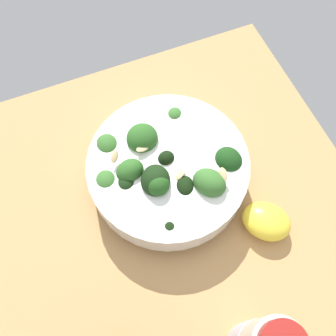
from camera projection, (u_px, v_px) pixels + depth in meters
ground_plane at (168, 217)px, 55.54cm from camera, size 56.08×56.08×3.38cm
bowl_of_broccoli at (167, 169)px, 52.66cm from camera, size 22.21×22.21×8.91cm
lemon_wedge at (266, 221)px, 51.64cm from camera, size 8.48×8.53×3.64cm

